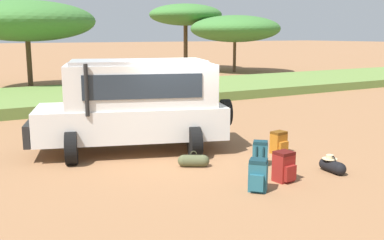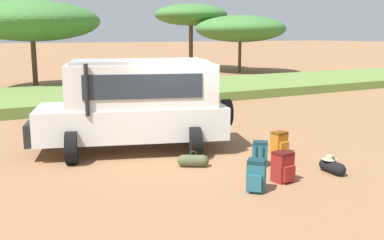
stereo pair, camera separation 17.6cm
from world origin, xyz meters
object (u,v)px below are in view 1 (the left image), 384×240
at_px(safari_vehicle, 135,103).
at_px(acacia_tree_far_right, 186,15).
at_px(backpack_beside_front_wheel, 279,143).
at_px(backpack_cluster_center, 260,153).
at_px(backpack_outermost, 284,167).
at_px(acacia_tree_right_mid, 26,21).
at_px(backpack_near_rear_wheel, 258,176).
at_px(acacia_tree_distant_right, 235,29).
at_px(duffel_bag_soft_canvas, 194,161).
at_px(duffel_bag_low_black_case, 332,166).

bearing_deg(safari_vehicle, acacia_tree_far_right, 58.14).
relative_size(backpack_beside_front_wheel, acacia_tree_far_right, 0.09).
height_order(backpack_cluster_center, backpack_outermost, backpack_outermost).
bearing_deg(backpack_cluster_center, acacia_tree_right_mid, 95.71).
height_order(backpack_beside_front_wheel, backpack_cluster_center, backpack_cluster_center).
bearing_deg(backpack_outermost, backpack_near_rear_wheel, -166.37).
bearing_deg(acacia_tree_right_mid, backpack_cluster_center, -84.29).
relative_size(acacia_tree_far_right, acacia_tree_distant_right, 0.85).
distance_m(duffel_bag_soft_canvas, acacia_tree_distant_right, 27.43).
relative_size(backpack_beside_front_wheel, duffel_bag_low_black_case, 0.78).
relative_size(backpack_near_rear_wheel, duffel_bag_soft_canvas, 0.96).
distance_m(duffel_bag_soft_canvas, acacia_tree_far_right, 30.83).
bearing_deg(acacia_tree_right_mid, backpack_near_rear_wheel, -88.13).
bearing_deg(backpack_beside_front_wheel, backpack_near_rear_wheel, -138.50).
height_order(duffel_bag_soft_canvas, acacia_tree_far_right, acacia_tree_far_right).
bearing_deg(backpack_near_rear_wheel, safari_vehicle, 101.69).
height_order(backpack_beside_front_wheel, acacia_tree_right_mid, acacia_tree_right_mid).
relative_size(backpack_cluster_center, duffel_bag_low_black_case, 0.79).
distance_m(safari_vehicle, backpack_near_rear_wheel, 4.35).
distance_m(backpack_cluster_center, acacia_tree_far_right, 30.74).
xyz_separation_m(backpack_beside_front_wheel, duffel_bag_low_black_case, (-0.06, -1.91, -0.13)).
height_order(safari_vehicle, backpack_cluster_center, safari_vehicle).
distance_m(backpack_outermost, duffel_bag_low_black_case, 1.39).
xyz_separation_m(backpack_outermost, duffel_bag_low_black_case, (1.38, -0.07, -0.17)).
xyz_separation_m(backpack_outermost, duffel_bag_soft_canvas, (-1.13, 1.90, -0.18)).
xyz_separation_m(acacia_tree_right_mid, acacia_tree_far_right, (15.11, 8.89, 0.96)).
height_order(backpack_cluster_center, backpack_near_rear_wheel, backpack_near_rear_wheel).
bearing_deg(backpack_beside_front_wheel, acacia_tree_distant_right, 57.29).
bearing_deg(duffel_bag_low_black_case, safari_vehicle, 127.71).
height_order(safari_vehicle, backpack_beside_front_wheel, safari_vehicle).
height_order(backpack_beside_front_wheel, duffel_bag_low_black_case, backpack_beside_front_wheel).
height_order(safari_vehicle, acacia_tree_distant_right, acacia_tree_distant_right).
relative_size(backpack_cluster_center, duffel_bag_soft_canvas, 0.87).
height_order(safari_vehicle, backpack_outermost, safari_vehicle).
xyz_separation_m(backpack_near_rear_wheel, duffel_bag_soft_canvas, (-0.26, 2.11, -0.18)).
bearing_deg(duffel_bag_low_black_case, backpack_outermost, 176.95).
xyz_separation_m(safari_vehicle, acacia_tree_right_mid, (0.21, 15.75, 2.52)).
bearing_deg(duffel_bag_soft_canvas, backpack_outermost, -59.24).
height_order(duffel_bag_soft_canvas, acacia_tree_distant_right, acacia_tree_distant_right).
bearing_deg(backpack_near_rear_wheel, backpack_cluster_center, 50.10).
bearing_deg(safari_vehicle, backpack_near_rear_wheel, -78.31).
relative_size(backpack_beside_front_wheel, acacia_tree_distant_right, 0.08).
relative_size(backpack_outermost, acacia_tree_distant_right, 0.09).
distance_m(safari_vehicle, duffel_bag_soft_canvas, 2.42).
distance_m(backpack_cluster_center, backpack_outermost, 1.27).
relative_size(backpack_cluster_center, acacia_tree_right_mid, 0.08).
bearing_deg(acacia_tree_right_mid, backpack_beside_front_wheel, -80.59).
distance_m(backpack_near_rear_wheel, acacia_tree_far_right, 32.53).
xyz_separation_m(backpack_cluster_center, acacia_tree_far_right, (13.26, 27.36, 4.48)).
bearing_deg(backpack_cluster_center, backpack_near_rear_wheel, -129.90).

